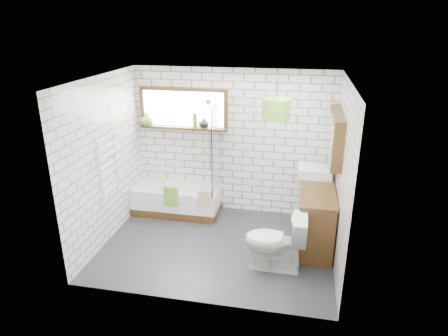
% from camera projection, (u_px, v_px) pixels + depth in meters
% --- Properties ---
extents(floor, '(3.40, 2.60, 0.01)m').
position_uv_depth(floor, '(217.00, 246.00, 6.06)').
color(floor, '#252528').
rests_on(floor, ground).
extents(ceiling, '(3.40, 2.60, 0.01)m').
position_uv_depth(ceiling, '(216.00, 79.00, 5.18)').
color(ceiling, white).
rests_on(ceiling, ground).
extents(wall_back, '(3.40, 0.01, 2.50)m').
position_uv_depth(wall_back, '(233.00, 142.00, 6.82)').
color(wall_back, white).
rests_on(wall_back, ground).
extents(wall_front, '(3.40, 0.01, 2.50)m').
position_uv_depth(wall_front, '(191.00, 210.00, 4.42)').
color(wall_front, white).
rests_on(wall_front, ground).
extents(wall_left, '(0.01, 2.60, 2.50)m').
position_uv_depth(wall_left, '(105.00, 161.00, 5.94)').
color(wall_left, white).
rests_on(wall_left, ground).
extents(wall_right, '(0.01, 2.60, 2.50)m').
position_uv_depth(wall_right, '(342.00, 178.00, 5.31)').
color(wall_right, white).
rests_on(wall_right, ground).
extents(window, '(1.52, 0.16, 0.68)m').
position_uv_depth(window, '(183.00, 109.00, 6.74)').
color(window, '#36210F').
rests_on(window, wall_back).
extents(towel_radiator, '(0.06, 0.52, 1.00)m').
position_uv_depth(towel_radiator, '(108.00, 164.00, 5.94)').
color(towel_radiator, white).
rests_on(towel_radiator, wall_left).
extents(mirror_cabinet, '(0.16, 1.20, 0.70)m').
position_uv_depth(mirror_cabinet, '(335.00, 136.00, 5.73)').
color(mirror_cabinet, '#36210F').
rests_on(mirror_cabinet, wall_right).
extents(shower_riser, '(0.02, 0.02, 1.30)m').
position_uv_depth(shower_riser, '(210.00, 136.00, 6.81)').
color(shower_riser, silver).
rests_on(shower_riser, wall_back).
extents(bathtub, '(1.50, 0.66, 0.48)m').
position_uv_depth(bathtub, '(177.00, 199.00, 7.04)').
color(bathtub, white).
rests_on(bathtub, floor).
extents(shower_screen, '(0.02, 0.72, 1.50)m').
position_uv_depth(shower_screen, '(217.00, 148.00, 6.55)').
color(shower_screen, white).
rests_on(shower_screen, bathtub).
extents(towel_green, '(0.24, 0.06, 0.32)m').
position_uv_depth(towel_green, '(171.00, 196.00, 6.66)').
color(towel_green, '#5E932C').
rests_on(towel_green, bathtub).
extents(towel_beige, '(0.22, 0.05, 0.28)m').
position_uv_depth(towel_beige, '(205.00, 199.00, 6.55)').
color(towel_beige, tan).
rests_on(towel_beige, bathtub).
extents(vanity, '(0.51, 1.58, 0.90)m').
position_uv_depth(vanity, '(316.00, 213.00, 6.10)').
color(vanity, '#36210F').
rests_on(vanity, floor).
extents(basin, '(0.51, 0.45, 0.15)m').
position_uv_depth(basin, '(315.00, 171.00, 6.29)').
color(basin, white).
rests_on(basin, vanity).
extents(tap, '(0.03, 0.03, 0.16)m').
position_uv_depth(tap, '(325.00, 169.00, 6.24)').
color(tap, silver).
rests_on(tap, vanity).
extents(toilet, '(0.48, 0.82, 0.83)m').
position_uv_depth(toilet, '(275.00, 241.00, 5.38)').
color(toilet, white).
rests_on(toilet, floor).
extents(vase_olive, '(0.28, 0.28, 0.23)m').
position_uv_depth(vase_olive, '(147.00, 120.00, 6.90)').
color(vase_olive, olive).
rests_on(vase_olive, window).
extents(vase_dark, '(0.24, 0.24, 0.19)m').
position_uv_depth(vase_dark, '(204.00, 124.00, 6.72)').
color(vase_dark, black).
rests_on(vase_dark, window).
extents(bottle, '(0.08, 0.08, 0.24)m').
position_uv_depth(bottle, '(195.00, 121.00, 6.74)').
color(bottle, olive).
rests_on(bottle, window).
extents(pendant, '(0.38, 0.38, 0.28)m').
position_uv_depth(pendant, '(276.00, 109.00, 5.35)').
color(pendant, '#5E932C').
rests_on(pendant, ceiling).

